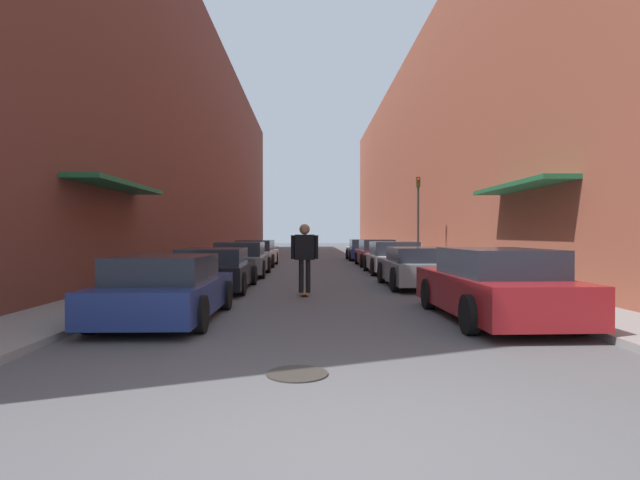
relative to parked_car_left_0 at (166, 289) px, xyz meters
The scene contains 17 objects.
ground 17.29m from the parked_car_left_0, 80.18° to the left, with size 124.17×124.17×0.00m, color #515154.
curb_strip_left 22.76m from the parked_car_left_0, 95.05° to the left, with size 1.80×56.44×0.12m.
curb_strip_right 24.01m from the parked_car_left_0, 70.79° to the left, with size 1.80×56.44×0.12m.
building_row_left 24.03m from the parked_car_left_0, 102.20° to the left, with size 4.90×56.44×13.75m.
building_row_right 25.78m from the parked_car_left_0, 64.53° to the left, with size 4.90×56.44×12.85m.
parked_car_left_0 is the anchor object (origin of this frame).
parked_car_left_1 5.00m from the parked_car_left_0, 90.73° to the left, with size 2.07×4.38×1.19m.
parked_car_left_2 9.93m from the parked_car_left_0, 89.90° to the left, with size 2.04×4.24×1.29m.
parked_car_left_3 15.63m from the parked_car_left_0, 90.06° to the left, with size 2.01×4.54×1.29m.
parked_car_right_0 6.02m from the parked_car_left_0, ahead, with size 1.92×4.45×1.33m.
parked_car_right_1 8.23m from the parked_car_left_0, 43.86° to the left, with size 2.08×4.10×1.19m.
parked_car_right_2 12.44m from the parked_car_left_0, 61.03° to the left, with size 2.09×4.03×1.29m.
parked_car_right_3 16.75m from the parked_car_left_0, 69.09° to the left, with size 1.86×4.14×1.32m.
parked_car_right_4 22.13m from the parked_car_left_0, 74.35° to the left, with size 1.95×4.13×1.27m.
skateboarder 4.52m from the parked_car_left_0, 56.03° to the left, with size 0.71×0.78×1.85m.
manhole_cover 4.38m from the parked_car_left_0, 55.12° to the right, with size 0.70×0.70×0.02m.
traffic_light 14.69m from the parked_car_left_0, 59.43° to the left, with size 0.16×0.22×3.97m.
Camera 1 is at (-0.33, -3.64, 1.59)m, focal length 28.00 mm.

